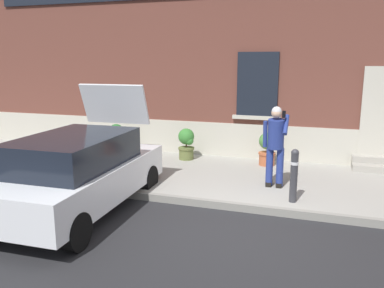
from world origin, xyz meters
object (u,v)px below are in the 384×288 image
object	(u,v)px
planter_cream	(117,138)
planter_terracotta	(268,148)
hatchback_car_white	(79,171)
bollard_near_person	(294,174)
planter_olive	(187,143)
person_on_phone	(276,142)

from	to	relation	value
planter_cream	planter_terracotta	size ratio (longest dim) A/B	1.00
hatchback_car_white	planter_terracotta	size ratio (longest dim) A/B	4.78
bollard_near_person	planter_cream	bearing A→B (deg)	153.52
hatchback_car_white	bollard_near_person	world-z (taller)	hatchback_car_white
planter_cream	planter_olive	distance (m)	2.20
person_on_phone	planter_cream	size ratio (longest dim) A/B	2.04
bollard_near_person	person_on_phone	distance (m)	1.02
planter_olive	bollard_near_person	bearing A→B (deg)	-39.73
person_on_phone	planter_olive	distance (m)	3.15
person_on_phone	planter_terracotta	size ratio (longest dim) A/B	2.04
person_on_phone	planter_olive	xyz separation A→B (m)	(-2.58, 1.73, -0.55)
person_on_phone	planter_olive	world-z (taller)	person_on_phone
hatchback_car_white	planter_olive	xyz separation A→B (m)	(0.76, 3.92, -0.19)
planter_cream	planter_terracotta	distance (m)	4.39
bollard_near_person	planter_terracotta	size ratio (longest dim) A/B	1.22
planter_cream	person_on_phone	bearing A→B (deg)	-20.74
person_on_phone	planter_terracotta	bearing A→B (deg)	98.30
bollard_near_person	planter_cream	xyz separation A→B (m)	(-5.23, 2.61, -0.11)
bollard_near_person	planter_cream	distance (m)	5.85
person_on_phone	planter_cream	xyz separation A→B (m)	(-4.78, 1.81, -0.55)
planter_olive	planter_terracotta	xyz separation A→B (m)	(2.19, 0.07, 0.00)
bollard_near_person	planter_olive	size ratio (longest dim) A/B	1.22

